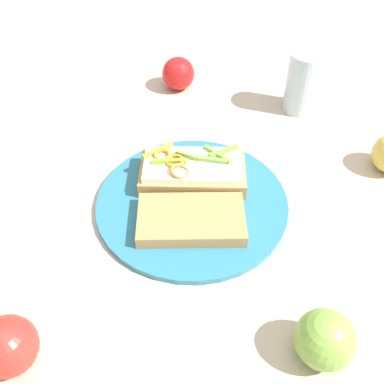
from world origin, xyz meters
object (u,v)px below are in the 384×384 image
Objects in this scene: apple_0 at (178,74)px; sandwich at (192,171)px; apple_3 at (325,339)px; drinking_glass at (303,82)px; plate at (192,203)px; apple_2 at (7,346)px; bread_slice_side at (191,219)px.

sandwich is at bearing 103.30° from apple_0.
apple_3 reaches higher than apple_0.
drinking_glass reaches higher than sandwich.
apple_2 reaches higher than plate.
sandwich is 2.65× the size of apple_0.
sandwich is at bearing 88.18° from bread_slice_side.
sandwich is 0.31m from apple_0.
plate is 0.36m from drinking_glass.
plate is 4.24× the size of apple_2.
bread_slice_side is at bearing 63.53° from drinking_glass.
apple_2 is (0.18, 0.35, 0.01)m from sandwich.
apple_2 is at bearing 58.66° from drinking_glass.
drinking_glass reaches higher than bread_slice_side.
apple_2 is (0.18, 0.30, 0.03)m from plate.
plate is 4.20× the size of apple_3.
apple_3 reaches higher than plate.
bread_slice_side is 0.40m from drinking_glass.
drinking_glass is (-0.19, -0.25, 0.03)m from sandwich.
apple_3 is (-0.19, 0.24, 0.03)m from plate.
apple_2 is 0.70m from drinking_glass.
sandwich is 1.49× the size of drinking_glass.
apple_0 is at bearing -65.16° from apple_3.
apple_0 reaches higher than bread_slice_side.
sandwich is 0.10m from bread_slice_side.
bread_slice_side is (-0.01, 0.10, -0.01)m from sandwich.
bread_slice_side is 2.23× the size of apple_2.
apple_2 is at bearing 80.73° from apple_0.
plate is 2.52× the size of drinking_glass.
apple_3 is 0.54m from drinking_glass.
drinking_glass reaches higher than apple_3.
apple_2 reaches higher than bread_slice_side.
apple_0 reaches higher than sandwich.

